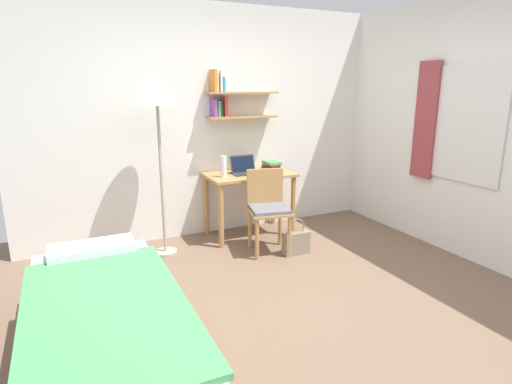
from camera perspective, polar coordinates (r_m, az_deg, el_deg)
name	(u,v)px	position (r m, az deg, el deg)	size (l,w,h in m)	color
ground_plane	(303,306)	(3.51, 6.46, -15.19)	(5.28, 5.28, 0.00)	brown
wall_back	(214,122)	(4.90, -5.72, 9.43)	(4.40, 0.27, 2.60)	white
wall_right	(491,132)	(4.51, 29.43, 7.19)	(0.10, 4.40, 2.60)	white
bed	(107,332)	(2.88, -19.66, -17.59)	(0.91, 2.05, 0.54)	#B2844C
desk	(249,185)	(4.83, -0.91, 0.94)	(0.99, 0.59, 0.74)	#B2844C
desk_chair	(268,206)	(4.39, 1.63, -1.95)	(0.49, 0.50, 0.86)	#B2844C
standing_lamp	(157,102)	(4.23, -13.34, 11.90)	(0.43, 0.43, 1.76)	#B2A893
laptop	(244,169)	(4.78, -1.63, 3.17)	(0.30, 0.21, 0.20)	#2D2D33
water_bottle	(224,167)	(4.59, -4.45, 3.48)	(0.07, 0.07, 0.23)	silver
book_stack	(271,166)	(4.96, 2.09, 3.60)	(0.20, 0.25, 0.11)	#333338
handbag	(296,242)	(4.43, 5.48, -6.77)	(0.28, 0.11, 0.39)	gray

